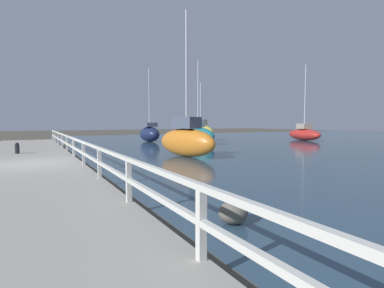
% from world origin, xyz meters
% --- Properties ---
extents(ground_plane, '(120.00, 120.00, 0.00)m').
position_xyz_m(ground_plane, '(0.00, 0.00, 0.00)').
color(ground_plane, '#4C473D').
extents(dock_walkway, '(4.12, 36.00, 0.25)m').
position_xyz_m(dock_walkway, '(0.00, 0.00, 0.12)').
color(dock_walkway, '#9E998E').
rests_on(dock_walkway, ground).
extents(railing, '(0.10, 32.50, 0.92)m').
position_xyz_m(railing, '(1.96, 0.00, 0.88)').
color(railing, silver).
rests_on(railing, dock_walkway).
extents(boulder_mid_strip, '(0.38, 0.34, 0.28)m').
position_xyz_m(boulder_mid_strip, '(3.20, 12.32, 0.14)').
color(boulder_mid_strip, slate).
rests_on(boulder_mid_strip, ground).
extents(boulder_near_dock, '(0.41, 0.37, 0.30)m').
position_xyz_m(boulder_near_dock, '(2.57, 11.95, 0.15)').
color(boulder_near_dock, gray).
rests_on(boulder_near_dock, ground).
extents(boulder_downstream, '(0.57, 0.51, 0.42)m').
position_xyz_m(boulder_downstream, '(3.48, -8.87, 0.21)').
color(boulder_downstream, '#666056').
rests_on(boulder_downstream, ground).
extents(mooring_bollard, '(0.22, 0.22, 0.58)m').
position_xyz_m(mooring_bollard, '(-0.41, 4.63, 0.54)').
color(mooring_bollard, black).
rests_on(mooring_bollard, dock_walkway).
extents(sailboat_red, '(2.35, 4.81, 7.73)m').
position_xyz_m(sailboat_red, '(25.20, 8.47, 0.69)').
color(sailboat_red, red).
rests_on(sailboat_red, water_surface).
extents(sailboat_teal, '(2.37, 3.38, 6.86)m').
position_xyz_m(sailboat_teal, '(12.45, 8.29, 0.84)').
color(sailboat_teal, '#1E707A').
rests_on(sailboat_teal, water_surface).
extents(sailboat_orange, '(2.21, 4.39, 7.80)m').
position_xyz_m(sailboat_orange, '(7.68, 1.16, 0.89)').
color(sailboat_orange, orange).
rests_on(sailboat_orange, water_surface).
extents(sailboat_navy, '(1.73, 3.24, 6.93)m').
position_xyz_m(sailboat_navy, '(10.28, 13.90, 0.81)').
color(sailboat_navy, '#192347').
rests_on(sailboat_navy, water_surface).
extents(sailboat_yellow, '(1.93, 3.86, 5.85)m').
position_xyz_m(sailboat_yellow, '(15.58, 13.31, 0.88)').
color(sailboat_yellow, gold).
rests_on(sailboat_yellow, water_surface).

